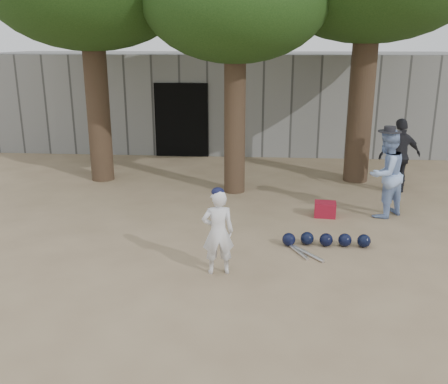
# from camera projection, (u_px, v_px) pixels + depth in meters

# --- Properties ---
(ground) EXTENTS (70.00, 70.00, 0.00)m
(ground) POSITION_uv_depth(u_px,v_px,m) (181.00, 268.00, 7.77)
(ground) COLOR #937C5E
(ground) RESTS_ON ground
(boy_player) EXTENTS (0.53, 0.40, 1.32)m
(boy_player) POSITION_uv_depth(u_px,v_px,m) (218.00, 232.00, 7.43)
(boy_player) COLOR silver
(boy_player) RESTS_ON ground
(spectator_blue) EXTENTS (1.08, 1.06, 1.75)m
(spectator_blue) POSITION_uv_depth(u_px,v_px,m) (385.00, 174.00, 9.83)
(spectator_blue) COLOR #92B0E3
(spectator_blue) RESTS_ON ground
(spectator_dark) EXTENTS (1.08, 0.65, 1.72)m
(spectator_dark) POSITION_uv_depth(u_px,v_px,m) (400.00, 156.00, 11.44)
(spectator_dark) COLOR black
(spectator_dark) RESTS_ON ground
(red_bag) EXTENTS (0.45, 0.36, 0.30)m
(red_bag) POSITION_uv_depth(u_px,v_px,m) (325.00, 209.00, 10.00)
(red_bag) COLOR maroon
(red_bag) RESTS_ON ground
(back_building) EXTENTS (16.00, 5.24, 3.00)m
(back_building) POSITION_uv_depth(u_px,v_px,m) (227.00, 98.00, 17.19)
(back_building) COLOR gray
(back_building) RESTS_ON ground
(helmet_row) EXTENTS (1.51, 0.30, 0.23)m
(helmet_row) POSITION_uv_depth(u_px,v_px,m) (326.00, 240.00, 8.57)
(helmet_row) COLOR black
(helmet_row) RESTS_ON ground
(bat_pile) EXTENTS (0.60, 0.76, 0.06)m
(bat_pile) POSITION_uv_depth(u_px,v_px,m) (302.00, 252.00, 8.28)
(bat_pile) COLOR silver
(bat_pile) RESTS_ON ground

